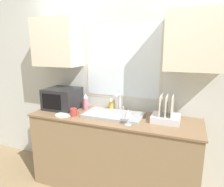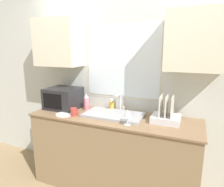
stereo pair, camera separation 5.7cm
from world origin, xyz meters
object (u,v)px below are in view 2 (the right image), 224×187
object	(u,v)px
dish_rack	(166,116)
spray_bottle	(86,102)
wine_glass	(127,114)
faucet	(120,100)
microwave	(63,98)
soap_bottle	(112,105)
mug_near_sink	(74,112)

from	to	relation	value
dish_rack	spray_bottle	size ratio (longest dim) A/B	1.40
wine_glass	faucet	bearing A→B (deg)	120.74
microwave	spray_bottle	xyz separation A→B (m)	(0.31, 0.06, -0.03)
dish_rack	wine_glass	distance (m)	0.43
wine_glass	soap_bottle	bearing A→B (deg)	130.66
spray_bottle	mug_near_sink	xyz separation A→B (m)	(-0.02, -0.27, -0.06)
faucet	dish_rack	bearing A→B (deg)	-14.57
faucet	soap_bottle	size ratio (longest dim) A/B	1.54
spray_bottle	mug_near_sink	bearing A→B (deg)	-93.55
soap_bottle	wine_glass	distance (m)	0.53
soap_bottle	spray_bottle	bearing A→B (deg)	-163.02
soap_bottle	faucet	bearing A→B (deg)	-3.04
microwave	dish_rack	bearing A→B (deg)	-0.34
faucet	soap_bottle	bearing A→B (deg)	176.96
dish_rack	spray_bottle	distance (m)	1.02
soap_bottle	wine_glass	world-z (taller)	wine_glass
mug_near_sink	soap_bottle	bearing A→B (deg)	47.68
faucet	mug_near_sink	size ratio (longest dim) A/B	2.11
soap_bottle	mug_near_sink	world-z (taller)	soap_bottle
spray_bottle	wine_glass	world-z (taller)	spray_bottle
microwave	wine_glass	bearing A→B (deg)	-14.45
mug_near_sink	spray_bottle	bearing A→B (deg)	86.45
spray_bottle	wine_glass	distance (m)	0.73
microwave	dish_rack	world-z (taller)	dish_rack
soap_bottle	mug_near_sink	distance (m)	0.49
soap_bottle	mug_near_sink	size ratio (longest dim) A/B	1.37
soap_bottle	wine_glass	bearing A→B (deg)	-49.34
dish_rack	wine_glass	size ratio (longest dim) A/B	1.77
faucet	mug_near_sink	xyz separation A→B (m)	(-0.44, -0.36, -0.10)
microwave	mug_near_sink	distance (m)	0.37
spray_bottle	soap_bottle	distance (m)	0.33
microwave	spray_bottle	bearing A→B (deg)	10.15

